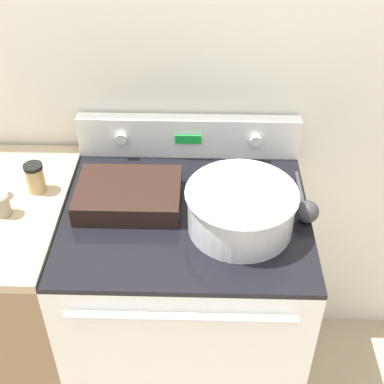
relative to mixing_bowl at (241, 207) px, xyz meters
The scene contains 9 objects.
kitchen_wall 0.52m from the mixing_bowl, 110.50° to the left, with size 8.00×0.05×2.50m.
stove_range 0.58m from the mixing_bowl, 156.38° to the left, with size 0.77×0.70×0.95m.
control_panel 0.42m from the mixing_bowl, 113.40° to the left, with size 0.77×0.07×0.15m.
side_counter 1.01m from the mixing_bowl, behind, with size 0.59×0.67×0.96m.
mixing_bowl is the anchor object (origin of this frame).
casserole_dish 0.36m from the mixing_bowl, 163.37° to the left, with size 0.32×0.24×0.07m.
ladle 0.22m from the mixing_bowl, 13.56° to the left, with size 0.07×0.27×0.07m.
spice_jar_black_cap 0.66m from the mixing_bowl, 167.24° to the left, with size 0.06×0.06×0.10m.
spice_jar_white_cap 0.72m from the mixing_bowl, behind, with size 0.05×0.05×0.08m.
Camera 1 is at (0.06, -0.94, 2.04)m, focal length 50.00 mm.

